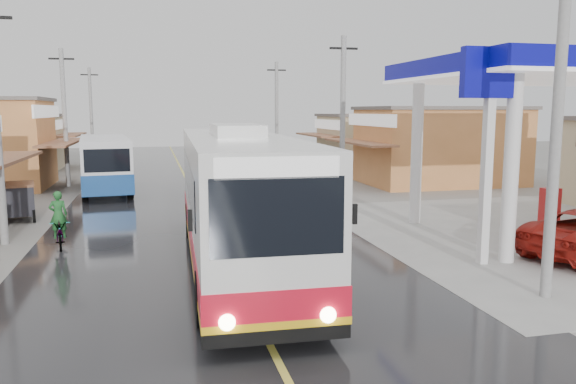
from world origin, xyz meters
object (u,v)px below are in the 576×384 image
at_px(coach_bus, 237,199).
at_px(cyclist, 60,229).
at_px(tricycle_near, 18,199).
at_px(second_bus, 105,163).

height_order(coach_bus, cyclist, coach_bus).
xyz_separation_m(cyclist, tricycle_near, (-2.39, 5.40, 0.25)).
xyz_separation_m(coach_bus, tricycle_near, (-7.71, 8.81, -1.08)).
distance_m(second_bus, tricycle_near, 8.11).
xyz_separation_m(second_bus, tricycle_near, (-2.84, -7.56, -0.74)).
height_order(second_bus, cyclist, second_bus).
distance_m(coach_bus, tricycle_near, 11.76).
bearing_deg(tricycle_near, coach_bus, -60.06).
height_order(cyclist, tricycle_near, cyclist).
height_order(second_bus, tricycle_near, second_bus).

